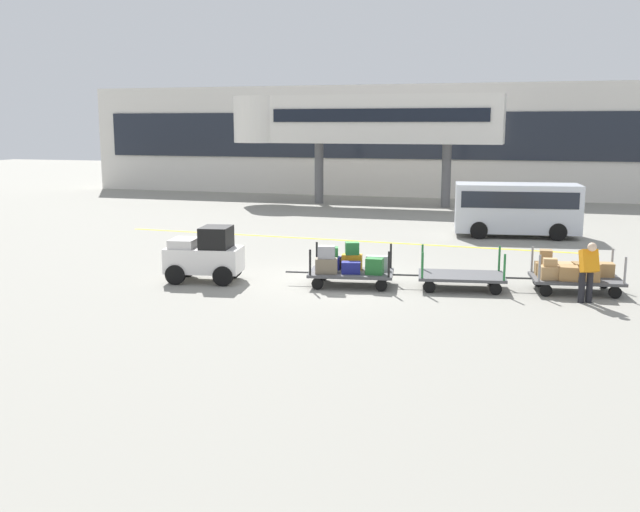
% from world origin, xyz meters
% --- Properties ---
extents(ground_plane, '(120.00, 120.00, 0.00)m').
position_xyz_m(ground_plane, '(0.00, 0.00, 0.00)').
color(ground_plane, gray).
extents(apron_lead_line, '(18.63, 1.09, 0.01)m').
position_xyz_m(apron_lead_line, '(-1.82, 7.36, 0.00)').
color(apron_lead_line, yellow).
rests_on(apron_lead_line, ground_plane).
extents(terminal_building, '(47.69, 2.51, 6.82)m').
position_xyz_m(terminal_building, '(0.00, 25.98, 3.42)').
color(terminal_building, silver).
rests_on(terminal_building, ground_plane).
extents(jet_bridge, '(15.09, 3.00, 6.00)m').
position_xyz_m(jet_bridge, '(-4.66, 19.99, 4.65)').
color(jet_bridge, silver).
rests_on(jet_bridge, ground_plane).
extents(baggage_tug, '(2.25, 1.51, 1.58)m').
position_xyz_m(baggage_tug, '(-3.62, -0.98, 0.75)').
color(baggage_tug, white).
rests_on(baggage_tug, ground_plane).
extents(baggage_cart_lead, '(3.08, 1.74, 1.18)m').
position_xyz_m(baggage_cart_lead, '(0.41, -0.34, 0.56)').
color(baggage_cart_lead, '#4C4C4F').
rests_on(baggage_cart_lead, ground_plane).
extents(baggage_cart_middle, '(3.08, 1.74, 1.10)m').
position_xyz_m(baggage_cart_middle, '(3.45, 0.13, 0.35)').
color(baggage_cart_middle, '#4C4C4F').
rests_on(baggage_cart_middle, ground_plane).
extents(baggage_cart_tail, '(3.08, 1.74, 1.10)m').
position_xyz_m(baggage_cart_tail, '(6.33, 0.60, 0.52)').
color(baggage_cart_tail, '#4C4C4F').
rests_on(baggage_cart_tail, ground_plane).
extents(baggage_handler, '(0.52, 0.53, 1.56)m').
position_xyz_m(baggage_handler, '(6.63, -0.61, 0.87)').
color(baggage_handler, black).
rests_on(baggage_handler, ground_plane).
extents(shuttle_van, '(5.01, 2.51, 2.10)m').
position_xyz_m(shuttle_van, '(4.56, 10.32, 1.23)').
color(shuttle_van, silver).
rests_on(shuttle_van, ground_plane).
extents(safety_cone_near, '(0.36, 0.36, 0.55)m').
position_xyz_m(safety_cone_near, '(-5.45, 2.96, 0.28)').
color(safety_cone_near, '#EA590F').
rests_on(safety_cone_near, ground_plane).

